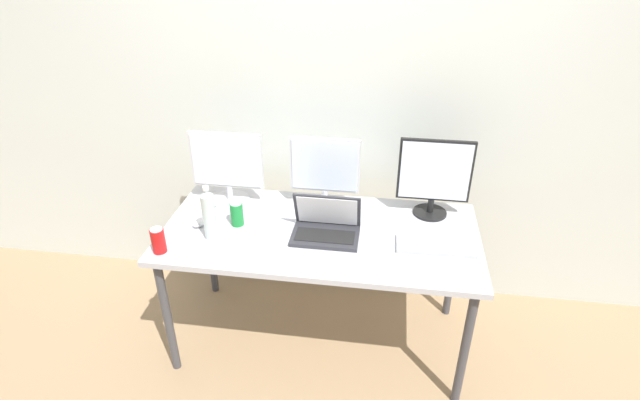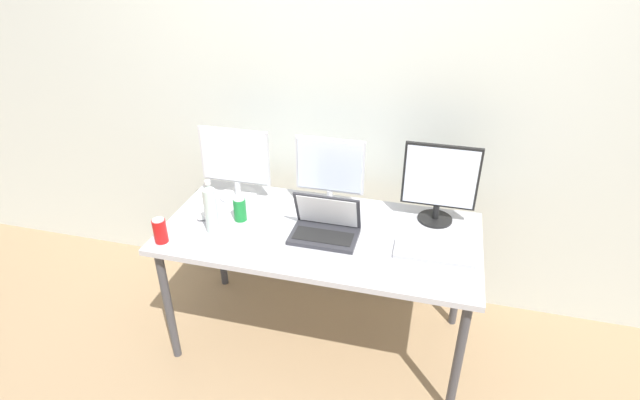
{
  "view_description": "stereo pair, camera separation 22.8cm",
  "coord_description": "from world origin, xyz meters",
  "px_view_note": "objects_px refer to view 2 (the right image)",
  "views": [
    {
      "loc": [
        0.31,
        -2.09,
        2.13
      ],
      "look_at": [
        0.0,
        0.0,
        0.92
      ],
      "focal_mm": 28.0,
      "sensor_mm": 36.0,
      "label": 1
    },
    {
      "loc": [
        0.53,
        -2.04,
        2.13
      ],
      "look_at": [
        0.0,
        0.0,
        0.92
      ],
      "focal_mm": 28.0,
      "sensor_mm": 36.0,
      "label": 2
    }
  ],
  "objects_px": {
    "monitor_center": "(330,171)",
    "soda_can_by_laptop": "(240,210)",
    "water_bottle": "(211,208)",
    "laptop_silver": "(325,226)",
    "work_desk": "(320,241)",
    "keyboard_main": "(434,253)",
    "monitor_left": "(235,163)",
    "soda_can_near_keyboard": "(160,231)",
    "monitor_right": "(440,182)",
    "mouse_by_keyboard": "(205,215)"
  },
  "relations": [
    {
      "from": "monitor_center",
      "to": "soda_can_by_laptop",
      "type": "relative_size",
      "value": 3.15
    },
    {
      "from": "water_bottle",
      "to": "soda_can_by_laptop",
      "type": "height_order",
      "value": "water_bottle"
    },
    {
      "from": "laptop_silver",
      "to": "soda_can_by_laptop",
      "type": "distance_m",
      "value": 0.47
    },
    {
      "from": "soda_can_by_laptop",
      "to": "laptop_silver",
      "type": "bearing_deg",
      "value": -3.45
    },
    {
      "from": "work_desk",
      "to": "laptop_silver",
      "type": "relative_size",
      "value": 4.82
    },
    {
      "from": "keyboard_main",
      "to": "water_bottle",
      "type": "relative_size",
      "value": 1.3
    },
    {
      "from": "monitor_left",
      "to": "keyboard_main",
      "type": "bearing_deg",
      "value": -14.81
    },
    {
      "from": "monitor_center",
      "to": "keyboard_main",
      "type": "xyz_separation_m",
      "value": [
        0.58,
        -0.32,
        -0.2
      ]
    },
    {
      "from": "water_bottle",
      "to": "soda_can_near_keyboard",
      "type": "height_order",
      "value": "water_bottle"
    },
    {
      "from": "monitor_center",
      "to": "laptop_silver",
      "type": "height_order",
      "value": "monitor_center"
    },
    {
      "from": "monitor_left",
      "to": "keyboard_main",
      "type": "xyz_separation_m",
      "value": [
        1.11,
        -0.29,
        -0.2
      ]
    },
    {
      "from": "laptop_silver",
      "to": "soda_can_near_keyboard",
      "type": "bearing_deg",
      "value": -161.61
    },
    {
      "from": "work_desk",
      "to": "keyboard_main",
      "type": "bearing_deg",
      "value": -6.35
    },
    {
      "from": "monitor_left",
      "to": "keyboard_main",
      "type": "distance_m",
      "value": 1.17
    },
    {
      "from": "soda_can_by_laptop",
      "to": "monitor_right",
      "type": "bearing_deg",
      "value": 14.45
    },
    {
      "from": "work_desk",
      "to": "mouse_by_keyboard",
      "type": "relative_size",
      "value": 15.71
    },
    {
      "from": "keyboard_main",
      "to": "work_desk",
      "type": "bearing_deg",
      "value": 172.65
    },
    {
      "from": "laptop_silver",
      "to": "monitor_left",
      "type": "bearing_deg",
      "value": 155.53
    },
    {
      "from": "mouse_by_keyboard",
      "to": "soda_can_near_keyboard",
      "type": "distance_m",
      "value": 0.28
    },
    {
      "from": "work_desk",
      "to": "laptop_silver",
      "type": "bearing_deg",
      "value": -42.11
    },
    {
      "from": "work_desk",
      "to": "keyboard_main",
      "type": "relative_size",
      "value": 4.29
    },
    {
      "from": "work_desk",
      "to": "laptop_silver",
      "type": "xyz_separation_m",
      "value": [
        0.04,
        -0.03,
        0.12
      ]
    },
    {
      "from": "water_bottle",
      "to": "monitor_left",
      "type": "bearing_deg",
      "value": 92.64
    },
    {
      "from": "work_desk",
      "to": "monitor_left",
      "type": "xyz_separation_m",
      "value": [
        -0.54,
        0.23,
        0.27
      ]
    },
    {
      "from": "monitor_left",
      "to": "monitor_center",
      "type": "bearing_deg",
      "value": 2.86
    },
    {
      "from": "work_desk",
      "to": "soda_can_by_laptop",
      "type": "bearing_deg",
      "value": -179.5
    },
    {
      "from": "monitor_center",
      "to": "water_bottle",
      "type": "xyz_separation_m",
      "value": [
        -0.51,
        -0.39,
        -0.08
      ]
    },
    {
      "from": "work_desk",
      "to": "soda_can_near_keyboard",
      "type": "distance_m",
      "value": 0.79
    },
    {
      "from": "monitor_center",
      "to": "soda_can_near_keyboard",
      "type": "distance_m",
      "value": 0.91
    },
    {
      "from": "monitor_center",
      "to": "mouse_by_keyboard",
      "type": "xyz_separation_m",
      "value": [
        -0.6,
        -0.29,
        -0.19
      ]
    },
    {
      "from": "laptop_silver",
      "to": "soda_can_near_keyboard",
      "type": "xyz_separation_m",
      "value": [
        -0.76,
        -0.25,
        0.01
      ]
    },
    {
      "from": "keyboard_main",
      "to": "soda_can_near_keyboard",
      "type": "distance_m",
      "value": 1.32
    },
    {
      "from": "monitor_center",
      "to": "keyboard_main",
      "type": "height_order",
      "value": "monitor_center"
    },
    {
      "from": "soda_can_by_laptop",
      "to": "soda_can_near_keyboard",
      "type": "bearing_deg",
      "value": -136.5
    },
    {
      "from": "laptop_silver",
      "to": "water_bottle",
      "type": "xyz_separation_m",
      "value": [
        -0.56,
        -0.1,
        0.08
      ]
    },
    {
      "from": "monitor_right",
      "to": "monitor_center",
      "type": "bearing_deg",
      "value": 179.39
    },
    {
      "from": "mouse_by_keyboard",
      "to": "water_bottle",
      "type": "bearing_deg",
      "value": -29.0
    },
    {
      "from": "laptop_silver",
      "to": "soda_can_near_keyboard",
      "type": "distance_m",
      "value": 0.8
    },
    {
      "from": "laptop_silver",
      "to": "keyboard_main",
      "type": "xyz_separation_m",
      "value": [
        0.53,
        -0.03,
        -0.04
      ]
    },
    {
      "from": "keyboard_main",
      "to": "monitor_left",
      "type": "bearing_deg",
      "value": 164.19
    },
    {
      "from": "soda_can_near_keyboard",
      "to": "soda_can_by_laptop",
      "type": "relative_size",
      "value": 1.0
    },
    {
      "from": "monitor_center",
      "to": "soda_can_near_keyboard",
      "type": "relative_size",
      "value": 3.15
    },
    {
      "from": "monitor_left",
      "to": "water_bottle",
      "type": "bearing_deg",
      "value": -87.36
    },
    {
      "from": "keyboard_main",
      "to": "mouse_by_keyboard",
      "type": "xyz_separation_m",
      "value": [
        -1.19,
        0.03,
        0.01
      ]
    },
    {
      "from": "monitor_right",
      "to": "soda_can_by_laptop",
      "type": "height_order",
      "value": "monitor_right"
    },
    {
      "from": "soda_can_near_keyboard",
      "to": "monitor_left",
      "type": "bearing_deg",
      "value": 70.15
    },
    {
      "from": "monitor_center",
      "to": "mouse_by_keyboard",
      "type": "distance_m",
      "value": 0.7
    },
    {
      "from": "monitor_left",
      "to": "laptop_silver",
      "type": "xyz_separation_m",
      "value": [
        0.58,
        -0.26,
        -0.16
      ]
    },
    {
      "from": "soda_can_near_keyboard",
      "to": "soda_can_by_laptop",
      "type": "bearing_deg",
      "value": 43.5
    },
    {
      "from": "monitor_center",
      "to": "monitor_right",
      "type": "distance_m",
      "value": 0.57
    }
  ]
}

